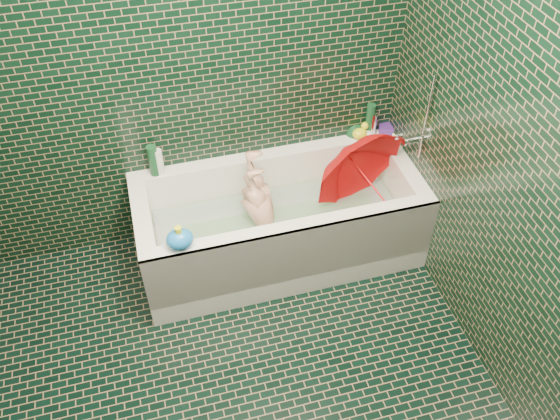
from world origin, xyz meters
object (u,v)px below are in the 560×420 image
object	(u,v)px
child	(264,219)
umbrella	(369,182)
bathtub	(280,230)
rubber_duck	(361,132)
bath_toy	(180,239)

from	to	relation	value
child	umbrella	distance (m)	0.67
bathtub	umbrella	size ratio (longest dim) A/B	2.88
umbrella	rubber_duck	world-z (taller)	umbrella
bathtub	bath_toy	xyz separation A→B (m)	(-0.62, -0.30, 0.40)
umbrella	bath_toy	distance (m)	1.17
child	bath_toy	bearing A→B (deg)	-43.63
umbrella	child	bearing A→B (deg)	155.35
rubber_duck	bath_toy	bearing A→B (deg)	-177.49
umbrella	rubber_duck	xyz separation A→B (m)	(0.10, 0.42, 0.05)
umbrella	rubber_duck	bearing A→B (deg)	60.92
umbrella	bathtub	bearing A→B (deg)	156.27
bath_toy	umbrella	bearing A→B (deg)	27.64
bathtub	bath_toy	world-z (taller)	bath_toy
bathtub	rubber_duck	bearing A→B (deg)	28.03
rubber_duck	bath_toy	world-z (taller)	bath_toy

